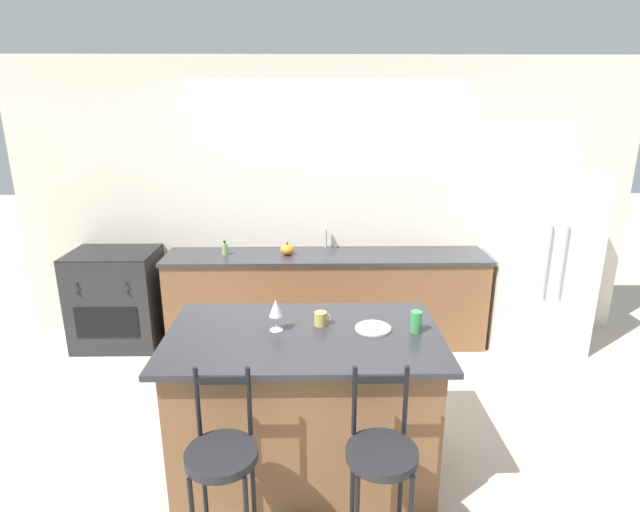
% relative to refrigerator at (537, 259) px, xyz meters
% --- Properties ---
extents(ground_plane, '(18.00, 18.00, 0.00)m').
position_rel_refrigerator_xyz_m(ground_plane, '(-2.00, -0.27, -0.86)').
color(ground_plane, beige).
extents(wall_back, '(6.00, 0.07, 2.70)m').
position_rel_refrigerator_xyz_m(wall_back, '(-2.00, 0.37, 0.49)').
color(wall_back, beige).
rests_on(wall_back, ground_plane).
extents(back_counter, '(3.06, 0.62, 0.90)m').
position_rel_refrigerator_xyz_m(back_counter, '(-2.00, 0.08, -0.41)').
color(back_counter, brown).
rests_on(back_counter, ground_plane).
extents(sink_faucet, '(0.02, 0.13, 0.22)m').
position_rel_refrigerator_xyz_m(sink_faucet, '(-2.00, 0.26, 0.18)').
color(sink_faucet, '#ADAFB5').
rests_on(sink_faucet, back_counter).
extents(kitchen_island, '(1.64, 0.95, 0.96)m').
position_rel_refrigerator_xyz_m(kitchen_island, '(-2.18, -1.79, -0.37)').
color(kitchen_island, brown).
rests_on(kitchen_island, ground_plane).
extents(refrigerator, '(0.87, 0.72, 1.71)m').
position_rel_refrigerator_xyz_m(refrigerator, '(0.00, 0.00, 0.00)').
color(refrigerator, white).
rests_on(refrigerator, ground_plane).
extents(oven_range, '(0.79, 0.62, 0.94)m').
position_rel_refrigerator_xyz_m(oven_range, '(-4.02, 0.05, -0.39)').
color(oven_range, '#28282B').
rests_on(oven_range, ground_plane).
extents(bar_stool_near, '(0.34, 0.34, 1.08)m').
position_rel_refrigerator_xyz_m(bar_stool_near, '(-2.56, -2.50, -0.29)').
color(bar_stool_near, black).
rests_on(bar_stool_near, ground_plane).
extents(bar_stool_far, '(0.34, 0.34, 1.08)m').
position_rel_refrigerator_xyz_m(bar_stool_far, '(-1.81, -2.51, -0.29)').
color(bar_stool_far, black).
rests_on(bar_stool_far, ground_plane).
extents(dinner_plate, '(0.22, 0.22, 0.02)m').
position_rel_refrigerator_xyz_m(dinner_plate, '(-1.76, -1.73, 0.11)').
color(dinner_plate, beige).
rests_on(dinner_plate, kitchen_island).
extents(wine_glass, '(0.08, 0.08, 0.20)m').
position_rel_refrigerator_xyz_m(wine_glass, '(-2.35, -1.74, 0.24)').
color(wine_glass, white).
rests_on(wine_glass, kitchen_island).
extents(coffee_mug, '(0.11, 0.08, 0.09)m').
position_rel_refrigerator_xyz_m(coffee_mug, '(-2.08, -1.67, 0.14)').
color(coffee_mug, '#C1B251').
rests_on(coffee_mug, kitchen_island).
extents(tumbler_cup, '(0.07, 0.07, 0.13)m').
position_rel_refrigerator_xyz_m(tumbler_cup, '(-1.51, -1.77, 0.17)').
color(tumbler_cup, '#3D934C').
rests_on(tumbler_cup, kitchen_island).
extents(pumpkin_decoration, '(0.13, 0.13, 0.12)m').
position_rel_refrigerator_xyz_m(pumpkin_decoration, '(-2.37, 0.05, 0.09)').
color(pumpkin_decoration, orange).
rests_on(pumpkin_decoration, back_counter).
extents(soap_bottle, '(0.06, 0.06, 0.13)m').
position_rel_refrigerator_xyz_m(soap_bottle, '(-2.96, 0.07, 0.10)').
color(soap_bottle, '#89B260').
rests_on(soap_bottle, back_counter).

